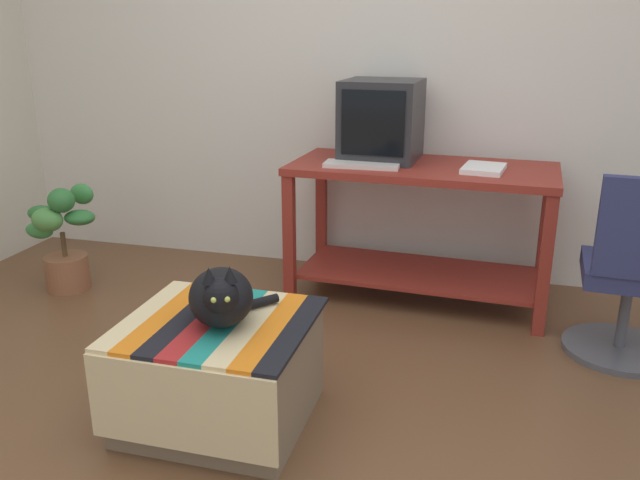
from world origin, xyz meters
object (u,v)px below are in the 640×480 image
object	(u,v)px
keyboard	(362,165)
cat	(221,296)
potted_plant	(63,239)
office_chair	(632,281)
desk	(420,209)
ottoman_with_blanket	(219,371)
book	(484,169)
tv_monitor	(382,121)

from	to	relation	value
keyboard	cat	bearing A→B (deg)	-103.07
potted_plant	office_chair	size ratio (longest dim) A/B	0.71
keyboard	desk	bearing A→B (deg)	20.98
potted_plant	desk	bearing A→B (deg)	12.05
cat	desk	bearing A→B (deg)	44.82
cat	office_chair	distance (m)	1.86
office_chair	ottoman_with_blanket	bearing A→B (deg)	34.37
potted_plant	book	bearing A→B (deg)	8.86
tv_monitor	potted_plant	bearing A→B (deg)	-160.10
ottoman_with_blanket	potted_plant	bearing A→B (deg)	144.75
ottoman_with_blanket	potted_plant	distance (m)	1.74
potted_plant	office_chair	world-z (taller)	office_chair
book	ottoman_with_blanket	size ratio (longest dim) A/B	0.38
keyboard	ottoman_with_blanket	world-z (taller)	keyboard
desk	book	distance (m)	0.42
tv_monitor	office_chair	size ratio (longest dim) A/B	0.50
tv_monitor	ottoman_with_blanket	bearing A→B (deg)	-99.56
ottoman_with_blanket	cat	distance (m)	0.32
keyboard	book	world-z (taller)	book
desk	office_chair	world-z (taller)	office_chair
keyboard	office_chair	size ratio (longest dim) A/B	0.45
tv_monitor	ottoman_with_blanket	distance (m)	1.75
tv_monitor	keyboard	distance (m)	0.32
book	potted_plant	xyz separation A→B (m)	(-2.33, -0.36, -0.47)
desk	cat	size ratio (longest dim) A/B	3.36
keyboard	cat	world-z (taller)	keyboard
keyboard	book	size ratio (longest dim) A/B	1.49
tv_monitor	ottoman_with_blanket	xyz separation A→B (m)	(-0.34, -1.54, -0.77)
keyboard	cat	size ratio (longest dim) A/B	0.93
book	cat	size ratio (longest dim) A/B	0.62
ottoman_with_blanket	potted_plant	size ratio (longest dim) A/B	1.11
desk	cat	distance (m)	1.54
desk	ottoman_with_blanket	distance (m)	1.58
desk	book	world-z (taller)	book
desk	potted_plant	bearing A→B (deg)	-165.04
desk	keyboard	world-z (taller)	keyboard
potted_plant	office_chair	distance (m)	3.03
tv_monitor	book	distance (m)	0.63
cat	potted_plant	distance (m)	1.78
keyboard	book	distance (m)	0.63
ottoman_with_blanket	office_chair	xyz separation A→B (m)	(1.61, 0.96, 0.17)
desk	cat	world-z (taller)	desk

